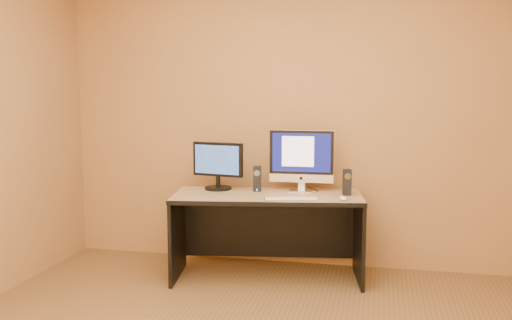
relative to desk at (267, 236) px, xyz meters
name	(u,v)px	position (x,y,z in m)	size (l,w,h in m)	color
walls	(235,132)	(0.13, -1.53, 0.96)	(4.00, 4.00, 2.60)	#A77643
desk	(267,236)	(0.00, 0.00, 0.00)	(1.48, 0.65, 0.69)	tan
imac	(301,160)	(0.24, 0.19, 0.60)	(0.53, 0.19, 0.51)	silver
second_monitor	(218,166)	(-0.44, 0.13, 0.54)	(0.45, 0.22, 0.39)	black
speaker_left	(257,179)	(-0.11, 0.12, 0.45)	(0.06, 0.07, 0.20)	black
speaker_right	(347,182)	(0.62, 0.10, 0.45)	(0.06, 0.07, 0.20)	black
keyboard	(290,199)	(0.22, -0.20, 0.35)	(0.40, 0.11, 0.02)	silver
mouse	(343,198)	(0.60, -0.12, 0.36)	(0.05, 0.09, 0.03)	white
cable_a	(313,189)	(0.33, 0.28, 0.35)	(0.01, 0.01, 0.20)	black
cable_b	(300,189)	(0.22, 0.28, 0.35)	(0.01, 0.01, 0.17)	black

